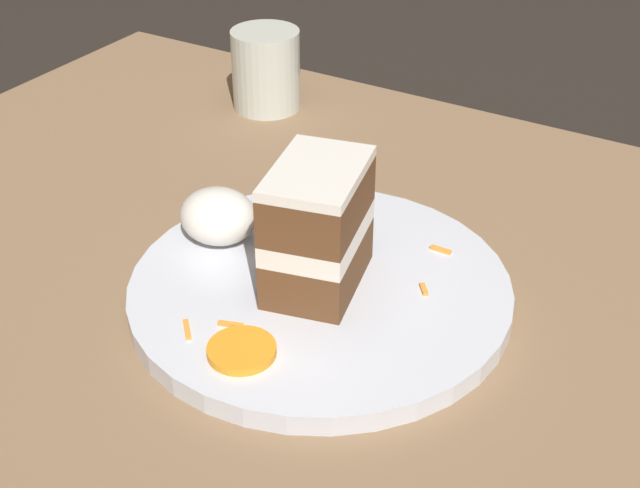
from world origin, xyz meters
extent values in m
plane|color=black|center=(0.00, 0.00, 0.00)|extent=(6.00, 6.00, 0.00)
cube|color=#846647|center=(0.00, 0.00, 0.01)|extent=(1.17, 0.89, 0.03)
cylinder|color=silver|center=(0.05, -0.04, 0.04)|extent=(0.31, 0.31, 0.02)
cube|color=brown|center=(0.05, -0.04, 0.06)|extent=(0.09, 0.11, 0.04)
cube|color=white|center=(0.05, -0.04, 0.09)|extent=(0.09, 0.11, 0.02)
cube|color=brown|center=(0.05, -0.04, 0.12)|extent=(0.09, 0.11, 0.04)
cube|color=white|center=(0.05, -0.04, 0.14)|extent=(0.09, 0.11, 0.01)
ellipsoid|color=white|center=(0.15, -0.05, 0.07)|extent=(0.07, 0.06, 0.05)
cylinder|color=orange|center=(0.05, 0.07, 0.05)|extent=(0.05, 0.05, 0.01)
cube|color=orange|center=(-0.03, -0.07, 0.05)|extent=(0.01, 0.01, 0.00)
cube|color=orange|center=(0.15, -0.11, 0.05)|extent=(0.01, 0.01, 0.00)
cube|color=orange|center=(0.09, -0.11, 0.05)|extent=(0.01, 0.03, 0.00)
cube|color=orange|center=(0.10, 0.07, 0.05)|extent=(0.02, 0.02, 0.00)
cube|color=orange|center=(-0.02, -0.13, 0.05)|extent=(0.02, 0.00, 0.00)
cube|color=orange|center=(0.08, 0.05, 0.05)|extent=(0.02, 0.01, 0.00)
cylinder|color=beige|center=(0.29, -0.33, 0.07)|extent=(0.08, 0.08, 0.09)
cylinder|color=silver|center=(0.29, -0.33, 0.04)|extent=(0.07, 0.07, 0.03)
camera|label=1|loc=(-0.25, 0.46, 0.46)|focal=50.00mm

